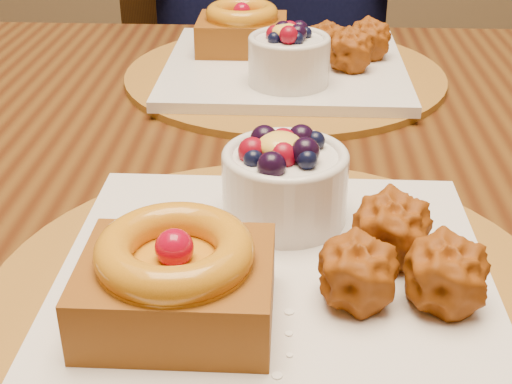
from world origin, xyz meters
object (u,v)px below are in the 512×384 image
Objects in this scene: dining_table at (280,228)px; place_setting_near at (270,265)px; place_setting_far at (283,59)px; chair_far at (204,82)px.

place_setting_near is at bearing -90.76° from dining_table.
dining_table is 0.24m from place_setting_near.
dining_table is 0.24m from place_setting_far.
place_setting_near is at bearing -90.03° from place_setting_far.
place_setting_far is (0.00, 0.43, -0.00)m from place_setting_near.
dining_table is 4.21× the size of place_setting_near.
chair_far is at bearing 105.28° from place_setting_far.
place_setting_near is 1.12m from chair_far.
chair_far is (-0.18, 0.86, -0.16)m from dining_table.
dining_table is at bearing -89.29° from place_setting_far.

